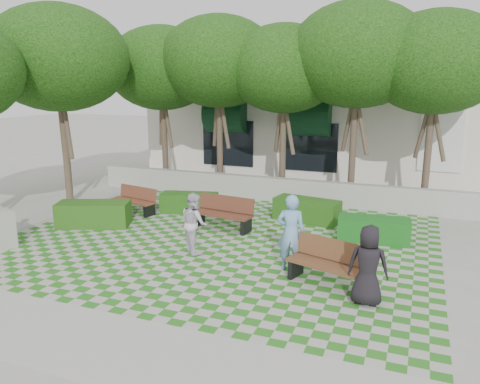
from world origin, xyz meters
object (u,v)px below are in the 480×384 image
at_px(person_dark, 368,265).
at_px(person_white, 194,223).
at_px(hedge_midright, 307,210).
at_px(hedge_east, 374,230).
at_px(person_blue, 291,233).
at_px(bench_east, 331,265).
at_px(hedge_midleft, 189,203).
at_px(bench_mid, 223,213).
at_px(bench_west, 135,200).
at_px(hedge_west, 94,214).

bearing_deg(person_dark, person_white, -17.00).
height_order(person_dark, person_white, person_dark).
xyz_separation_m(hedge_midright, person_dark, (2.53, -5.37, 0.47)).
height_order(hedge_east, person_blue, person_blue).
relative_size(bench_east, hedge_midleft, 1.05).
relative_size(hedge_midright, person_dark, 1.26).
bearing_deg(hedge_midleft, bench_mid, -35.39).
bearing_deg(bench_west, hedge_east, 12.09).
height_order(bench_west, hedge_east, bench_west).
distance_m(hedge_east, hedge_west, 8.63).
relative_size(bench_west, hedge_west, 0.81).
relative_size(bench_mid, person_blue, 1.06).
relative_size(hedge_midleft, person_white, 1.19).
xyz_separation_m(bench_mid, hedge_midright, (2.24, 1.75, -0.12)).
bearing_deg(hedge_east, bench_east, -99.84).
xyz_separation_m(bench_west, hedge_midright, (5.87, 1.16, -0.07)).
bearing_deg(bench_mid, bench_west, 178.85).
relative_size(hedge_east, hedge_midright, 0.94).
bearing_deg(bench_mid, bench_east, -29.27).
relative_size(person_dark, person_white, 1.03).
bearing_deg(person_dark, bench_east, -36.53).
xyz_separation_m(hedge_east, hedge_midleft, (-6.37, 0.85, -0.01)).
height_order(hedge_east, person_dark, person_dark).
bearing_deg(bench_mid, hedge_midright, 46.03).
bearing_deg(bench_mid, hedge_west, -154.63).
bearing_deg(bench_mid, hedge_midleft, 152.67).
bearing_deg(person_dark, bench_west, -26.45).
bearing_deg(hedge_west, hedge_midleft, 50.79).
xyz_separation_m(hedge_midleft, person_dark, (6.63, -4.95, 0.50)).
height_order(hedge_east, hedge_west, hedge_west).
bearing_deg(person_white, person_dark, -153.63).
bearing_deg(person_white, bench_west, 6.97).
height_order(hedge_west, person_blue, person_blue).
bearing_deg(hedge_midleft, hedge_midright, 5.92).
bearing_deg(person_white, hedge_east, -105.34).
bearing_deg(person_white, hedge_west, 30.38).
xyz_separation_m(bench_east, person_blue, (-1.08, 0.53, 0.46)).
xyz_separation_m(bench_mid, person_blue, (2.83, -2.45, 0.46)).
bearing_deg(person_dark, hedge_west, -15.16).
height_order(bench_west, person_blue, person_blue).
height_order(bench_east, bench_mid, same).
distance_m(bench_east, person_dark, 1.13).
xyz_separation_m(hedge_midright, hedge_west, (-6.19, -2.98, 0.02)).
relative_size(hedge_midleft, person_blue, 1.03).
height_order(bench_east, person_dark, person_dark).
height_order(person_blue, person_dark, person_blue).
xyz_separation_m(hedge_east, person_dark, (0.26, -4.10, 0.50)).
distance_m(bench_west, hedge_west, 1.85).
height_order(bench_west, hedge_west, bench_west).
relative_size(person_blue, person_dark, 1.12).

